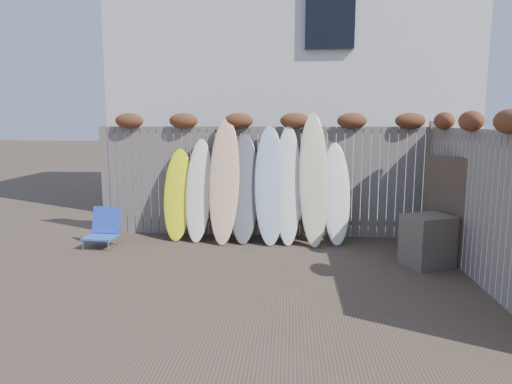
# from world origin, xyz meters

# --- Properties ---
(ground) EXTENTS (80.00, 80.00, 0.00)m
(ground) POSITION_xyz_m (0.00, 0.00, 0.00)
(ground) COLOR #493A2D
(back_fence) EXTENTS (6.05, 0.28, 2.24)m
(back_fence) POSITION_xyz_m (0.06, 2.39, 1.18)
(back_fence) COLOR slate
(back_fence) RESTS_ON ground
(right_fence) EXTENTS (0.28, 4.40, 2.24)m
(right_fence) POSITION_xyz_m (2.99, 0.25, 1.14)
(right_fence) COLOR slate
(right_fence) RESTS_ON ground
(house) EXTENTS (8.50, 5.50, 6.33)m
(house) POSITION_xyz_m (0.50, 6.50, 3.20)
(house) COLOR silver
(house) RESTS_ON ground
(beach_chair) EXTENTS (0.52, 0.55, 0.65)m
(beach_chair) POSITION_xyz_m (-2.61, 1.47, 0.30)
(beach_chair) COLOR blue
(beach_chair) RESTS_ON ground
(wooden_crate) EXTENTS (0.80, 0.75, 0.75)m
(wooden_crate) POSITION_xyz_m (2.55, 0.82, 0.37)
(wooden_crate) COLOR #6D5851
(wooden_crate) RESTS_ON ground
(lattice_panel) EXTENTS (0.35, 1.02, 1.58)m
(lattice_panel) POSITION_xyz_m (2.86, 1.16, 0.79)
(lattice_panel) COLOR #362821
(lattice_panel) RESTS_ON ground
(surfboard_0) EXTENTS (0.51, 0.59, 1.61)m
(surfboard_0) POSITION_xyz_m (-1.46, 2.06, 0.80)
(surfboard_0) COLOR #FFFE12
(surfboard_0) RESTS_ON ground
(surfboard_1) EXTENTS (0.49, 0.66, 1.79)m
(surfboard_1) POSITION_xyz_m (-1.08, 2.02, 0.90)
(surfboard_1) COLOR white
(surfboard_1) RESTS_ON ground
(surfboard_2) EXTENTS (0.53, 0.76, 2.15)m
(surfboard_2) POSITION_xyz_m (-0.61, 1.95, 1.08)
(surfboard_2) COLOR #F9D472
(surfboard_2) RESTS_ON ground
(surfboard_3) EXTENTS (0.53, 0.68, 1.87)m
(surfboard_3) POSITION_xyz_m (-0.27, 1.98, 0.94)
(surfboard_3) COLOR #595B5F
(surfboard_3) RESTS_ON ground
(surfboard_4) EXTENTS (0.58, 0.75, 2.02)m
(surfboard_4) POSITION_xyz_m (0.18, 1.95, 1.01)
(surfboard_4) COLOR #A1B3CD
(surfboard_4) RESTS_ON ground
(surfboard_5) EXTENTS (0.47, 0.73, 2.03)m
(surfboard_5) POSITION_xyz_m (0.50, 1.98, 1.01)
(surfboard_5) COLOR silver
(surfboard_5) RESTS_ON ground
(surfboard_6) EXTENTS (0.54, 0.82, 2.25)m
(surfboard_6) POSITION_xyz_m (0.93, 1.94, 1.12)
(surfboard_6) COLOR beige
(surfboard_6) RESTS_ON ground
(surfboard_7) EXTENTS (0.51, 0.65, 1.73)m
(surfboard_7) POSITION_xyz_m (1.32, 2.01, 0.86)
(surfboard_7) COLOR white
(surfboard_7) RESTS_ON ground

